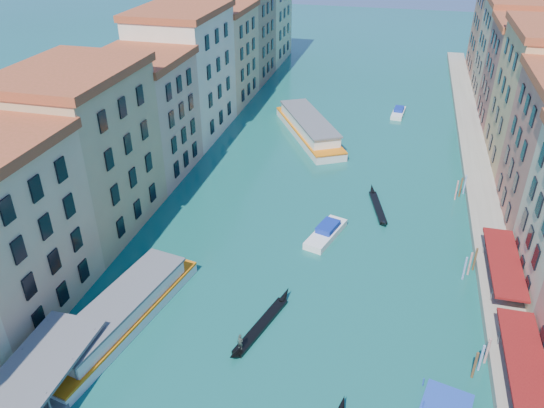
# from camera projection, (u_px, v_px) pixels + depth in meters

# --- Properties ---
(left_bank_palazzos) EXTENTS (12.80, 128.40, 21.00)m
(left_bank_palazzos) POSITION_uv_depth(u_px,v_px,m) (170.00, 89.00, 83.59)
(left_bank_palazzos) COLOR beige
(left_bank_palazzos) RESTS_ON ground
(quay) EXTENTS (4.00, 140.00, 1.00)m
(quay) POSITION_uv_depth(u_px,v_px,m) (477.00, 173.00, 78.41)
(quay) COLOR gray
(quay) RESTS_ON ground
(restaurant_awnings) EXTENTS (3.20, 44.55, 3.12)m
(restaurant_awnings) POSITION_uv_depth(u_px,v_px,m) (529.00, 379.00, 41.93)
(restaurant_awnings) COLOR maroon
(restaurant_awnings) RESTS_ON ground
(vaporetto_stop) EXTENTS (5.40, 16.40, 3.65)m
(vaporetto_stop) POSITION_uv_depth(u_px,v_px,m) (26.00, 406.00, 41.52)
(vaporetto_stop) COLOR slate
(vaporetto_stop) RESTS_ON ground
(mooring_poles_right) EXTENTS (1.44, 54.24, 3.20)m
(mooring_poles_right) POSITION_uv_depth(u_px,v_px,m) (478.00, 337.00, 48.29)
(mooring_poles_right) COLOR brown
(mooring_poles_right) RESTS_ON ground
(vaporetto_near) EXTENTS (8.04, 20.60, 2.99)m
(vaporetto_near) POSITION_uv_depth(u_px,v_px,m) (121.00, 313.00, 50.98)
(vaporetto_near) COLOR white
(vaporetto_near) RESTS_ON ground
(vaporetto_far) EXTENTS (15.67, 22.46, 3.40)m
(vaporetto_far) POSITION_uv_depth(u_px,v_px,m) (309.00, 127.00, 91.22)
(vaporetto_far) COLOR silver
(vaporetto_far) RESTS_ON ground
(gondola_fore) EXTENTS (3.96, 11.13, 2.26)m
(gondola_fore) POSITION_uv_depth(u_px,v_px,m) (261.00, 325.00, 50.96)
(gondola_fore) COLOR black
(gondola_fore) RESTS_ON ground
(gondola_far) EXTENTS (3.49, 10.55, 1.52)m
(gondola_far) POSITION_uv_depth(u_px,v_px,m) (377.00, 206.00, 70.56)
(gondola_far) COLOR black
(gondola_far) RESTS_ON ground
(motorboat_mid) EXTENTS (4.43, 7.91, 1.56)m
(motorboat_mid) POSITION_uv_depth(u_px,v_px,m) (326.00, 232.00, 64.51)
(motorboat_mid) COLOR white
(motorboat_mid) RESTS_ON ground
(motorboat_far) EXTENTS (2.63, 6.57, 1.33)m
(motorboat_far) POSITION_uv_depth(u_px,v_px,m) (398.00, 112.00, 100.54)
(motorboat_far) COLOR white
(motorboat_far) RESTS_ON ground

